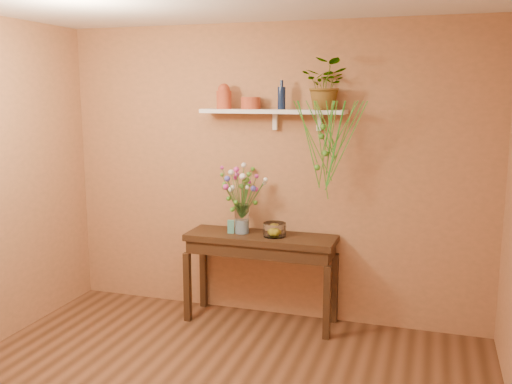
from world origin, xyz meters
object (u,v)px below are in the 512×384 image
at_px(terracotta_jug, 224,97).
at_px(glass_vase, 242,221).
at_px(sideboard, 261,248).
at_px(glass_bowl, 275,230).
at_px(bouquet, 240,185).
at_px(blue_bottle, 282,98).
at_px(spider_plant, 327,84).

relative_size(terracotta_jug, glass_vase, 0.84).
bearing_deg(sideboard, terracotta_jug, 166.18).
bearing_deg(glass_bowl, bouquet, 178.36).
distance_m(sideboard, terracotta_jug, 1.40).
distance_m(terracotta_jug, blue_bottle, 0.53).
distance_m(blue_bottle, glass_bowl, 1.17).
xyz_separation_m(terracotta_jug, glass_vase, (0.19, -0.08, -1.11)).
height_order(sideboard, terracotta_jug, terracotta_jug).
relative_size(blue_bottle, glass_bowl, 1.24).
xyz_separation_m(sideboard, blue_bottle, (0.16, 0.10, 1.34)).
distance_m(spider_plant, bouquet, 1.16).
bearing_deg(terracotta_jug, bouquet, -27.54).
height_order(terracotta_jug, glass_bowl, terracotta_jug).
distance_m(glass_vase, bouquet, 0.33).
bearing_deg(bouquet, terracotta_jug, 152.46).
relative_size(sideboard, glass_bowl, 6.65).
bearing_deg(sideboard, spider_plant, 9.00).
xyz_separation_m(blue_bottle, glass_bowl, (-0.03, -0.11, -1.16)).
bearing_deg(spider_plant, sideboard, -171.00).
distance_m(blue_bottle, glass_vase, 1.16).
distance_m(sideboard, spider_plant, 1.55).
bearing_deg(glass_vase, spider_plant, 6.12).
distance_m(blue_bottle, spider_plant, 0.41).
relative_size(sideboard, blue_bottle, 5.36).
bearing_deg(sideboard, glass_vase, 177.36).
bearing_deg(bouquet, glass_bowl, -1.64).
bearing_deg(glass_vase, terracotta_jug, 156.49).
distance_m(terracotta_jug, glass_vase, 1.13).
height_order(terracotta_jug, bouquet, terracotta_jug).
relative_size(blue_bottle, spider_plant, 0.59).
bearing_deg(bouquet, sideboard, 1.40).
xyz_separation_m(terracotta_jug, spider_plant, (0.93, -0.01, 0.11)).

